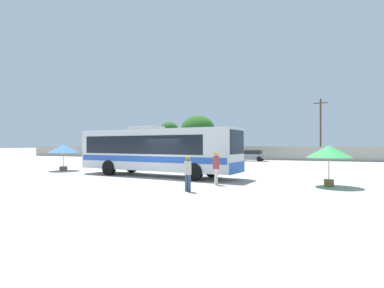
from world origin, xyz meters
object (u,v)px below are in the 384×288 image
(parked_car_leftmost_black, at_px, (166,154))
(parked_car_third_grey, at_px, (251,155))
(attendant_by_bus_door, at_px, (216,166))
(utility_pole_near, at_px, (321,128))
(vendor_umbrella_near_gate_blue, at_px, (63,149))
(coach_bus_silver_blue, at_px, (155,149))
(passenger_waiting_on_apron, at_px, (188,171))
(roadside_tree_midleft, at_px, (198,130))
(vendor_umbrella_secondary_green, at_px, (329,152))
(roadside_tree_left, at_px, (169,130))
(parked_car_second_grey, at_px, (210,154))

(parked_car_leftmost_black, relative_size, parked_car_third_grey, 0.99)
(attendant_by_bus_door, height_order, utility_pole_near, utility_pole_near)
(vendor_umbrella_near_gate_blue, xyz_separation_m, parked_car_leftmost_black, (-0.63, 20.09, -1.02))
(coach_bus_silver_blue, relative_size, vendor_umbrella_near_gate_blue, 4.97)
(passenger_waiting_on_apron, relative_size, parked_car_leftmost_black, 0.38)
(roadside_tree_midleft, bearing_deg, coach_bus_silver_blue, -75.74)
(attendant_by_bus_door, xyz_separation_m, passenger_waiting_on_apron, (-0.54, -2.67, -0.09))
(coach_bus_silver_blue, bearing_deg, vendor_umbrella_near_gate_blue, 175.09)
(passenger_waiting_on_apron, bearing_deg, vendor_umbrella_secondary_green, 34.04)
(vendor_umbrella_secondary_green, xyz_separation_m, parked_car_third_grey, (-8.09, 22.45, -1.01))
(passenger_waiting_on_apron, distance_m, parked_car_leftmost_black, 30.00)
(vendor_umbrella_secondary_green, bearing_deg, utility_pole_near, 89.05)
(attendant_by_bus_door, xyz_separation_m, parked_car_leftmost_black, (-14.74, 23.76, -0.24))
(parked_car_leftmost_black, bearing_deg, parked_car_third_grey, 0.70)
(coach_bus_silver_blue, bearing_deg, passenger_waiting_on_apron, -49.84)
(attendant_by_bus_door, xyz_separation_m, roadside_tree_left, (-18.82, 33.29, 3.73))
(roadside_tree_left, bearing_deg, attendant_by_bus_door, -60.51)
(vendor_umbrella_near_gate_blue, bearing_deg, attendant_by_bus_door, -14.57)
(attendant_by_bus_door, bearing_deg, roadside_tree_midleft, 112.01)
(vendor_umbrella_secondary_green, distance_m, utility_pole_near, 29.01)
(vendor_umbrella_near_gate_blue, bearing_deg, parked_car_third_grey, 60.20)
(parked_car_leftmost_black, bearing_deg, parked_car_second_grey, 8.94)
(parked_car_second_grey, xyz_separation_m, roadside_tree_midleft, (-3.75, 5.30, 3.67))
(parked_car_third_grey, distance_m, utility_pole_near, 11.33)
(utility_pole_near, distance_m, roadside_tree_midleft, 18.20)
(passenger_waiting_on_apron, height_order, vendor_umbrella_near_gate_blue, vendor_umbrella_near_gate_blue)
(attendant_by_bus_door, distance_m, parked_car_leftmost_black, 27.96)
(vendor_umbrella_near_gate_blue, bearing_deg, parked_car_second_grey, 74.83)
(vendor_umbrella_secondary_green, bearing_deg, parked_car_leftmost_black, 132.32)
(coach_bus_silver_blue, height_order, parked_car_leftmost_black, coach_bus_silver_blue)
(parked_car_leftmost_black, bearing_deg, attendant_by_bus_door, -58.18)
(attendant_by_bus_door, xyz_separation_m, parked_car_second_grey, (-8.40, 24.75, -0.21))
(parked_car_second_grey, distance_m, utility_pole_near, 15.91)
(parked_car_second_grey, bearing_deg, parked_car_third_grey, -8.22)
(attendant_by_bus_door, bearing_deg, vendor_umbrella_near_gate_blue, 165.43)
(vendor_umbrella_secondary_green, distance_m, parked_car_leftmost_black, 30.18)
(passenger_waiting_on_apron, bearing_deg, coach_bus_silver_blue, 130.16)
(parked_car_second_grey, distance_m, roadside_tree_left, 14.03)
(vendor_umbrella_secondary_green, relative_size, utility_pole_near, 0.26)
(vendor_umbrella_secondary_green, bearing_deg, attendant_by_bus_door, -165.37)
(passenger_waiting_on_apron, bearing_deg, parked_car_second_grey, 105.99)
(parked_car_third_grey, xyz_separation_m, utility_pole_near, (8.57, 6.43, 3.69))
(coach_bus_silver_blue, xyz_separation_m, parked_car_second_grey, (-3.15, 21.85, -1.03))
(passenger_waiting_on_apron, height_order, vendor_umbrella_secondary_green, vendor_umbrella_secondary_green)
(attendant_by_bus_door, distance_m, vendor_umbrella_near_gate_blue, 14.60)
(parked_car_third_grey, height_order, utility_pole_near, utility_pole_near)
(coach_bus_silver_blue, height_order, parked_car_second_grey, coach_bus_silver_blue)
(vendor_umbrella_secondary_green, height_order, parked_car_third_grey, vendor_umbrella_secondary_green)
(parked_car_third_grey, bearing_deg, utility_pole_near, 36.88)
(passenger_waiting_on_apron, distance_m, utility_pole_near, 33.84)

